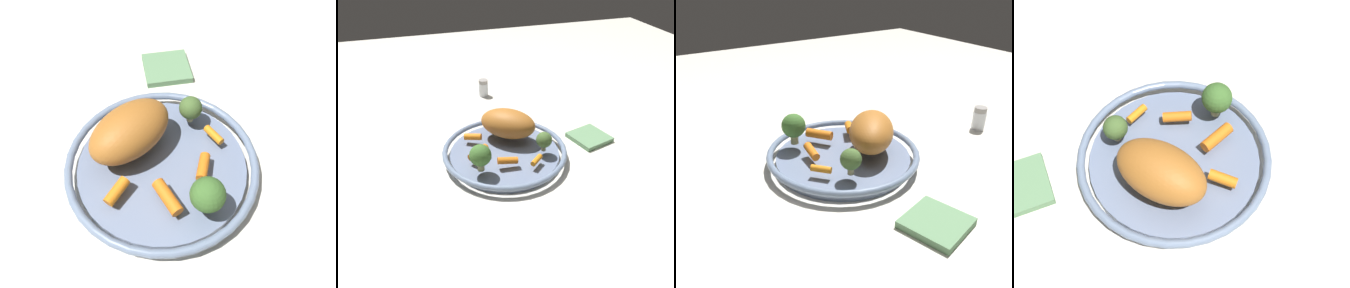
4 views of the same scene
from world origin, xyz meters
The scene contains 10 objects.
ground_plane centered at (0.00, 0.00, 0.00)m, with size 2.59×2.59×0.00m, color silver.
serving_bowl centered at (0.00, 0.00, 0.02)m, with size 0.34×0.34×0.04m.
roast_chicken_piece centered at (-0.03, -0.06, 0.08)m, with size 0.16×0.10×0.08m, color #AF6727.
baby_carrot_left centered at (0.08, 0.02, 0.05)m, with size 0.02×0.02×0.06m, color orange.
baby_carrot_near_rim centered at (0.01, 0.07, 0.04)m, with size 0.02×0.02×0.05m, color orange.
baby_carrot_back centered at (-0.06, 0.09, 0.04)m, with size 0.01×0.01×0.04m, color orange.
baby_carrot_center centered at (0.07, -0.07, 0.04)m, with size 0.02×0.02×0.05m, color orange.
broccoli_floret_large centered at (-0.10, 0.04, 0.07)m, with size 0.04×0.04×0.06m.
broccoli_floret_edge centered at (0.09, 0.08, 0.08)m, with size 0.06×0.06×0.07m.
dish_towel centered at (-0.27, -0.02, 0.01)m, with size 0.10×0.10×0.01m, color #669366.
Camera 1 is at (0.33, 0.04, 0.53)m, focal length 36.08 mm.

